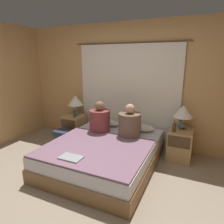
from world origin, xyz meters
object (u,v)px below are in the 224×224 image
object	(u,v)px
laptop_on_bed	(71,158)
beer_bottle_on_right_stand	(174,127)
lamp_left	(75,101)
person_right_in_bed	(130,124)
backpack_on_floor	(63,138)
pillow_left	(106,122)
pillow_right	(139,127)
person_left_in_bed	(100,120)
nightstand_left	(75,127)
beer_bottle_on_left_stand	(74,114)
bed	(105,153)
nightstand_right	(180,145)
lamp_right	(183,112)

from	to	relation	value
laptop_on_bed	beer_bottle_on_right_stand	bearing A→B (deg)	49.81
lamp_left	person_right_in_bed	distance (m)	1.52
backpack_on_floor	laptop_on_bed	bearing A→B (deg)	-46.72
pillow_left	pillow_right	distance (m)	0.73
lamp_left	person_left_in_bed	xyz separation A→B (m)	(0.84, -0.43, -0.21)
nightstand_left	lamp_left	size ratio (longest dim) A/B	1.28
pillow_right	beer_bottle_on_left_stand	world-z (taller)	beer_bottle_on_left_stand
person_right_in_bed	backpack_on_floor	bearing A→B (deg)	-175.41
pillow_left	beer_bottle_on_left_stand	distance (m)	0.72
bed	backpack_on_floor	distance (m)	1.16
lamp_left	backpack_on_floor	world-z (taller)	lamp_left
person_left_in_bed	beer_bottle_on_left_stand	bearing A→B (deg)	163.17
pillow_right	person_left_in_bed	xyz separation A→B (m)	(-0.67, -0.39, 0.17)
nightstand_right	lamp_right	size ratio (longest dim) A/B	1.28
pillow_left	pillow_right	bearing A→B (deg)	0.00
pillow_right	laptop_on_bed	size ratio (longest dim) A/B	1.87
beer_bottle_on_right_stand	pillow_left	bearing A→B (deg)	173.16
bed	beer_bottle_on_left_stand	size ratio (longest dim) A/B	9.75
bed	nightstand_left	size ratio (longest dim) A/B	3.60
person_right_in_bed	laptop_on_bed	size ratio (longest dim) A/B	1.89
lamp_right	beer_bottle_on_left_stand	bearing A→B (deg)	-174.77
beer_bottle_on_left_stand	beer_bottle_on_right_stand	world-z (taller)	same
person_right_in_bed	backpack_on_floor	world-z (taller)	person_right_in_bed
bed	person_left_in_bed	world-z (taller)	person_left_in_bed
nightstand_right	person_right_in_bed	bearing A→B (deg)	-157.78
nightstand_left	lamp_left	world-z (taller)	lamp_left
bed	pillow_right	world-z (taller)	pillow_right
bed	laptop_on_bed	size ratio (longest dim) A/B	6.33
pillow_right	person_right_in_bed	world-z (taller)	person_right_in_bed
person_left_in_bed	beer_bottle_on_left_stand	distance (m)	0.78
bed	person_left_in_bed	size ratio (longest dim) A/B	3.39
nightstand_left	lamp_right	distance (m)	2.37
nightstand_left	backpack_on_floor	xyz separation A→B (m)	(0.02, -0.46, -0.08)
lamp_right	person_right_in_bed	xyz separation A→B (m)	(-0.85, -0.43, -0.21)
lamp_right	person_right_in_bed	world-z (taller)	person_right_in_bed
pillow_right	beer_bottle_on_right_stand	distance (m)	0.71
lamp_right	beer_bottle_on_left_stand	xyz separation A→B (m)	(-2.20, -0.20, -0.23)
person_left_in_bed	pillow_left	bearing A→B (deg)	98.80
laptop_on_bed	backpack_on_floor	bearing A→B (deg)	133.28
person_right_in_bed	laptop_on_bed	bearing A→B (deg)	-110.53
lamp_right	person_right_in_bed	size ratio (longest dim) A/B	0.73
pillow_left	beer_bottle_on_right_stand	world-z (taller)	beer_bottle_on_right_stand
pillow_left	person_left_in_bed	size ratio (longest dim) A/B	1.00
nightstand_left	nightstand_right	bearing A→B (deg)	0.00
pillow_right	beer_bottle_on_left_stand	xyz separation A→B (m)	(-1.41, -0.17, 0.15)
nightstand_left	nightstand_right	world-z (taller)	same
person_left_in_bed	lamp_left	bearing A→B (deg)	153.12
backpack_on_floor	beer_bottle_on_right_stand	bearing A→B (deg)	8.96
person_left_in_bed	beer_bottle_on_right_stand	size ratio (longest dim) A/B	2.89
beer_bottle_on_left_stand	beer_bottle_on_right_stand	distance (m)	2.09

